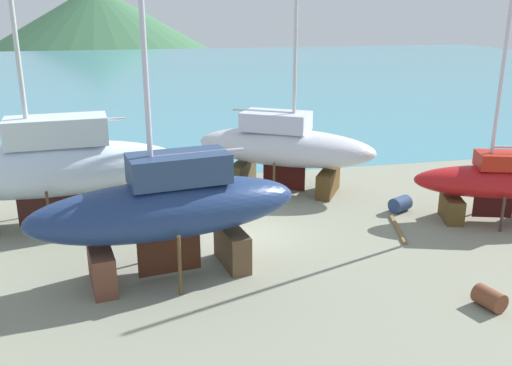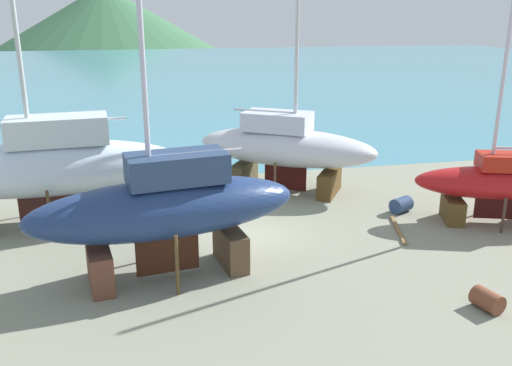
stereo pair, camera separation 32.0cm
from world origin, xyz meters
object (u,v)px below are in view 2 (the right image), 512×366
Objects in this scene: sailboat_small_center at (166,207)px; barrel_blue_faded at (401,205)px; sailboat_large_starboard at (285,146)px; sailboat_mid_port at (498,183)px; sailboat_far_slipway at (49,166)px; barrel_by_slipway at (487,300)px.

sailboat_small_center is 11.33m from barrel_blue_faded.
sailboat_large_starboard reaches higher than barrel_blue_faded.
sailboat_mid_port is 18.49m from sailboat_far_slipway.
sailboat_far_slipway is 18.66× the size of barrel_blue_faded.
sailboat_large_starboard is 17.68× the size of barrel_blue_faded.
sailboat_large_starboard is at bearing 103.73° from barrel_by_slipway.
sailboat_large_starboard is 12.95m from barrel_by_slipway.
sailboat_far_slipway is (-4.45, 5.67, 0.08)m from sailboat_small_center.
sailboat_far_slipway is at bearing -60.96° from sailboat_small_center.
sailboat_mid_port is at bearing -30.80° from barrel_blue_faded.
sailboat_mid_port is at bearing 179.46° from sailboat_small_center.
barrel_by_slipway is at bearing 138.98° from sailboat_far_slipway.
sailboat_small_center reaches higher than barrel_blue_faded.
barrel_by_slipway is at bearing 146.14° from sailboat_small_center.
sailboat_large_starboard is at bearing -135.95° from sailboat_small_center.
sailboat_large_starboard is (6.15, 8.19, -0.21)m from sailboat_small_center.
sailboat_large_starboard is (10.60, 2.52, -0.29)m from sailboat_far_slipway.
barrel_by_slipway is 8.33m from barrel_blue_faded.
sailboat_small_center is at bearing -158.99° from barrel_blue_faded.
sailboat_small_center is at bearing 123.11° from sailboat_far_slipway.
sailboat_far_slipway reaches higher than sailboat_large_starboard.
sailboat_far_slipway reaches higher than barrel_by_slipway.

